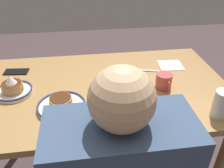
% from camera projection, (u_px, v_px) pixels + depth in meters
% --- Properties ---
extents(dining_table, '(1.45, 0.85, 0.75)m').
position_uv_depth(dining_table, '(102.00, 98.00, 1.37)').
color(dining_table, '#9F7544').
rests_on(dining_table, ground_plane).
extents(plate_near_main, '(0.26, 0.26, 0.04)m').
position_uv_depth(plate_near_main, '(120.00, 78.00, 1.38)').
color(plate_near_main, silver).
rests_on(plate_near_main, dining_table).
extents(plate_center_pancakes, '(0.20, 0.20, 0.11)m').
position_uv_depth(plate_center_pancakes, '(13.00, 89.00, 1.26)').
color(plate_center_pancakes, silver).
rests_on(plate_center_pancakes, dining_table).
extents(plate_far_companion, '(0.24, 0.24, 0.06)m').
position_uv_depth(plate_far_companion, '(61.00, 105.00, 1.15)').
color(plate_far_companion, silver).
rests_on(plate_far_companion, dining_table).
extents(coffee_mug, '(0.09, 0.12, 0.09)m').
position_uv_depth(coffee_mug, '(164.00, 81.00, 1.29)').
color(coffee_mug, '#BF4C47').
rests_on(coffee_mug, dining_table).
extents(drinking_glass, '(0.08, 0.08, 0.14)m').
position_uv_depth(drinking_glass, '(221.00, 105.00, 1.08)').
color(drinking_glass, silver).
rests_on(drinking_glass, dining_table).
extents(cell_phone, '(0.15, 0.09, 0.01)m').
position_uv_depth(cell_phone, '(16.00, 72.00, 1.46)').
color(cell_phone, black).
rests_on(cell_phone, dining_table).
extents(paper_napkin, '(0.16, 0.15, 0.00)m').
position_uv_depth(paper_napkin, '(171.00, 65.00, 1.54)').
color(paper_napkin, white).
rests_on(paper_napkin, dining_table).
extents(fork_near, '(0.19, 0.09, 0.01)m').
position_uv_depth(fork_near, '(102.00, 120.00, 1.09)').
color(fork_near, silver).
rests_on(fork_near, dining_table).
extents(butter_knife, '(0.22, 0.08, 0.01)m').
position_uv_depth(butter_knife, '(150.00, 71.00, 1.47)').
color(butter_knife, silver).
rests_on(butter_knife, dining_table).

